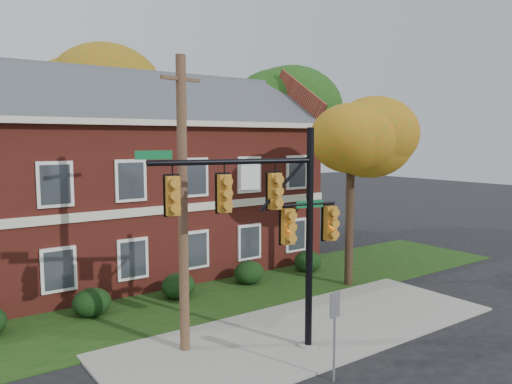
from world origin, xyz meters
TOP-DOWN VIEW (x-y plane):
  - ground at (0.00, 0.00)m, footprint 120.00×120.00m
  - sidewalk at (0.00, 1.00)m, footprint 14.00×5.00m
  - grass_strip at (0.00, 6.00)m, footprint 30.00×6.00m
  - apartment_building at (-2.00, 11.95)m, footprint 18.80×8.80m
  - hedge_left at (-5.50, 6.70)m, footprint 1.40×1.26m
  - hedge_center at (-2.00, 6.70)m, footprint 1.40×1.26m
  - hedge_right at (1.50, 6.70)m, footprint 1.40×1.26m
  - hedge_far_right at (5.00, 6.70)m, footprint 1.40×1.26m
  - tree_near_right at (5.22, 3.87)m, footprint 4.50×4.25m
  - tree_right_rear at (9.31, 12.81)m, footprint 6.30×5.95m
  - tree_far_rear at (-0.66, 19.79)m, footprint 6.84×6.46m
  - traffic_signal at (-2.19, 0.20)m, footprint 5.99×1.42m
  - utility_pole at (-4.17, 2.00)m, footprint 1.37×0.36m
  - sign_post at (-1.83, -2.00)m, footprint 0.36×0.07m

SIDE VIEW (x-z plane):
  - ground at x=0.00m, z-range 0.00..0.00m
  - grass_strip at x=0.00m, z-range 0.00..0.04m
  - sidewalk at x=0.00m, z-range 0.00..0.08m
  - hedge_left at x=-5.50m, z-range 0.00..1.05m
  - hedge_center at x=-2.00m, z-range 0.00..1.05m
  - hedge_right at x=1.50m, z-range 0.00..1.05m
  - hedge_far_right at x=5.00m, z-range 0.00..1.05m
  - sign_post at x=-1.83m, z-range 0.44..2.88m
  - traffic_signal at x=-2.19m, z-range 0.82..7.61m
  - utility_pole at x=-4.17m, z-range 0.06..8.93m
  - apartment_building at x=-2.00m, z-range 0.12..9.86m
  - tree_near_right at x=5.22m, z-range 2.38..10.96m
  - tree_right_rear at x=9.31m, z-range 2.81..13.43m
  - tree_far_rear at x=-0.66m, z-range 3.08..14.60m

